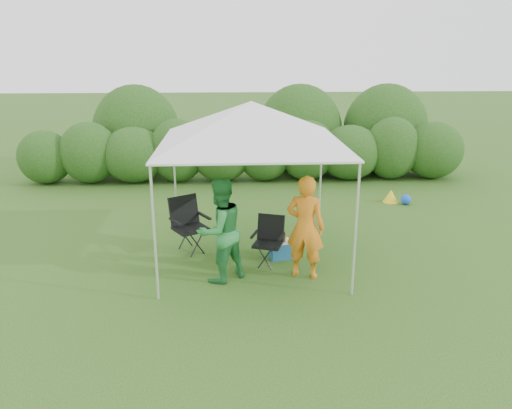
{
  "coord_description": "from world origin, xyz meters",
  "views": [
    {
      "loc": [
        -0.37,
        -7.92,
        3.7
      ],
      "look_at": [
        0.07,
        0.4,
        1.05
      ],
      "focal_mm": 35.0,
      "sensor_mm": 36.0,
      "label": 1
    }
  ],
  "objects_px": {
    "canopy": "(251,123)",
    "cooler": "(280,249)",
    "man": "(305,227)",
    "chair_right": "(269,237)",
    "chair_left": "(188,221)",
    "woman": "(220,230)"
  },
  "relations": [
    {
      "from": "canopy",
      "to": "woman",
      "type": "distance_m",
      "value": 1.9
    },
    {
      "from": "chair_right",
      "to": "woman",
      "type": "bearing_deg",
      "value": -123.95
    },
    {
      "from": "canopy",
      "to": "cooler",
      "type": "bearing_deg",
      "value": -5.19
    },
    {
      "from": "canopy",
      "to": "cooler",
      "type": "xyz_separation_m",
      "value": [
        0.52,
        -0.05,
        -2.3
      ]
    },
    {
      "from": "chair_left",
      "to": "woman",
      "type": "xyz_separation_m",
      "value": [
        0.63,
        -1.3,
        0.28
      ]
    },
    {
      "from": "chair_right",
      "to": "cooler",
      "type": "relative_size",
      "value": 1.91
    },
    {
      "from": "canopy",
      "to": "cooler",
      "type": "height_order",
      "value": "canopy"
    },
    {
      "from": "chair_right",
      "to": "canopy",
      "type": "bearing_deg",
      "value": 160.42
    },
    {
      "from": "man",
      "to": "cooler",
      "type": "xyz_separation_m",
      "value": [
        -0.32,
        0.76,
        -0.71
      ]
    },
    {
      "from": "canopy",
      "to": "cooler",
      "type": "distance_m",
      "value": 2.35
    },
    {
      "from": "chair_right",
      "to": "cooler",
      "type": "bearing_deg",
      "value": 59.03
    },
    {
      "from": "chair_left",
      "to": "cooler",
      "type": "relative_size",
      "value": 2.29
    },
    {
      "from": "man",
      "to": "cooler",
      "type": "bearing_deg",
      "value": -46.04
    },
    {
      "from": "chair_left",
      "to": "woman",
      "type": "bearing_deg",
      "value": -95.78
    },
    {
      "from": "man",
      "to": "woman",
      "type": "xyz_separation_m",
      "value": [
        -1.39,
        -0.06,
        -0.01
      ]
    },
    {
      "from": "chair_right",
      "to": "chair_left",
      "type": "distance_m",
      "value": 1.62
    },
    {
      "from": "canopy",
      "to": "man",
      "type": "xyz_separation_m",
      "value": [
        0.85,
        -0.81,
        -1.59
      ]
    },
    {
      "from": "canopy",
      "to": "chair_right",
      "type": "bearing_deg",
      "value": -38.68
    },
    {
      "from": "chair_left",
      "to": "man",
      "type": "distance_m",
      "value": 2.39
    },
    {
      "from": "woman",
      "to": "chair_right",
      "type": "bearing_deg",
      "value": -179.53
    },
    {
      "from": "chair_right",
      "to": "chair_left",
      "type": "height_order",
      "value": "chair_left"
    },
    {
      "from": "chair_right",
      "to": "man",
      "type": "bearing_deg",
      "value": -27.04
    }
  ]
}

